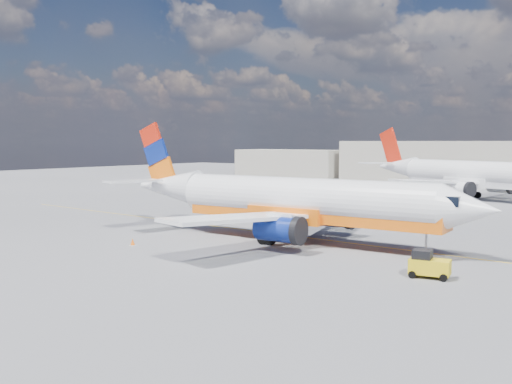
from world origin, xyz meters
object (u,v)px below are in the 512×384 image
Objects in this scene: gse_tug at (428,265)px; traffic_cone at (133,242)px; main_jet at (292,201)px; second_jet at (471,175)px.

traffic_cone is (-21.60, -4.13, -0.49)m from gse_tug.
main_jet is 12.73m from traffic_cone.
second_jet is 60.02× the size of traffic_cone.
second_jet is at bearing 93.41° from gse_tug.
main_jet reaches higher than traffic_cone.
main_jet is 12.99× the size of gse_tug.
second_jet is 13.47× the size of gse_tug.
traffic_cone is (-8.47, -9.03, -2.98)m from main_jet.
second_jet is 52.24m from traffic_cone.
traffic_cone is at bearing -81.19° from second_jet.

